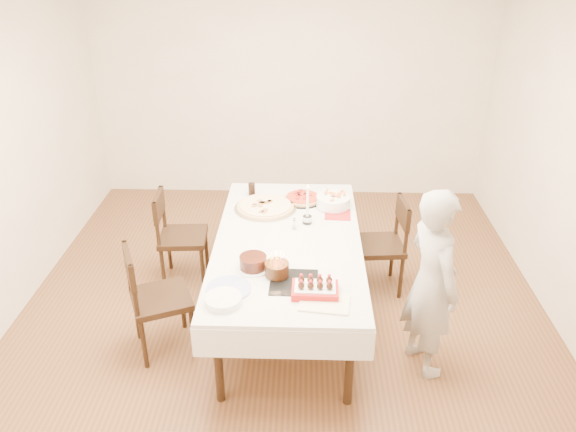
{
  "coord_description": "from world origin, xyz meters",
  "views": [
    {
      "loc": [
        0.16,
        -3.82,
        2.95
      ],
      "look_at": [
        0.04,
        -0.01,
        0.96
      ],
      "focal_mm": 35.0,
      "sensor_mm": 36.0,
      "label": 1
    }
  ],
  "objects_px": {
    "pizza_white": "(265,207)",
    "cola_glass": "(252,189)",
    "chair_left_dessert": "(161,299)",
    "taper_candle": "(308,204)",
    "chair_right_savory": "(379,246)",
    "person": "(431,283)",
    "pasta_bowl": "(333,201)",
    "pizza_pepperoni": "(303,198)",
    "dining_table": "(288,280)",
    "birthday_cake": "(277,265)",
    "layer_cake": "(253,263)",
    "strawberry_box": "(315,289)",
    "chair_left_savory": "(183,237)"
  },
  "relations": [
    {
      "from": "taper_candle",
      "to": "strawberry_box",
      "type": "height_order",
      "value": "taper_candle"
    },
    {
      "from": "taper_candle",
      "to": "dining_table",
      "type": "bearing_deg",
      "value": -117.98
    },
    {
      "from": "chair_left_dessert",
      "to": "taper_candle",
      "type": "height_order",
      "value": "taper_candle"
    },
    {
      "from": "pizza_pepperoni",
      "to": "dining_table",
      "type": "bearing_deg",
      "value": -98.81
    },
    {
      "from": "person",
      "to": "cola_glass",
      "type": "height_order",
      "value": "person"
    },
    {
      "from": "strawberry_box",
      "to": "cola_glass",
      "type": "bearing_deg",
      "value": 110.09
    },
    {
      "from": "pasta_bowl",
      "to": "strawberry_box",
      "type": "bearing_deg",
      "value": -97.58
    },
    {
      "from": "chair_left_dessert",
      "to": "pizza_pepperoni",
      "type": "distance_m",
      "value": 1.56
    },
    {
      "from": "birthday_cake",
      "to": "chair_right_savory",
      "type": "bearing_deg",
      "value": 48.97
    },
    {
      "from": "chair_left_savory",
      "to": "taper_candle",
      "type": "distance_m",
      "value": 1.25
    },
    {
      "from": "taper_candle",
      "to": "strawberry_box",
      "type": "xyz_separation_m",
      "value": [
        0.05,
        -1.0,
        -0.14
      ]
    },
    {
      "from": "chair_right_savory",
      "to": "person",
      "type": "height_order",
      "value": "person"
    },
    {
      "from": "pizza_pepperoni",
      "to": "birthday_cake",
      "type": "height_order",
      "value": "birthday_cake"
    },
    {
      "from": "pasta_bowl",
      "to": "dining_table",
      "type": "bearing_deg",
      "value": -122.41
    },
    {
      "from": "pasta_bowl",
      "to": "person",
      "type": "bearing_deg",
      "value": -60.07
    },
    {
      "from": "pizza_white",
      "to": "cola_glass",
      "type": "relative_size",
      "value": 4.71
    },
    {
      "from": "person",
      "to": "cola_glass",
      "type": "relative_size",
      "value": 12.54
    },
    {
      "from": "taper_candle",
      "to": "chair_left_savory",
      "type": "bearing_deg",
      "value": 166.06
    },
    {
      "from": "taper_candle",
      "to": "cola_glass",
      "type": "xyz_separation_m",
      "value": [
        -0.51,
        0.53,
        -0.12
      ]
    },
    {
      "from": "chair_left_savory",
      "to": "pizza_white",
      "type": "xyz_separation_m",
      "value": [
        0.75,
        -0.02,
        0.33
      ]
    },
    {
      "from": "dining_table",
      "to": "birthday_cake",
      "type": "bearing_deg",
      "value": -96.9
    },
    {
      "from": "chair_right_savory",
      "to": "chair_left_dessert",
      "type": "bearing_deg",
      "value": -158.64
    },
    {
      "from": "chair_right_savory",
      "to": "cola_glass",
      "type": "distance_m",
      "value": 1.25
    },
    {
      "from": "chair_right_savory",
      "to": "pizza_white",
      "type": "bearing_deg",
      "value": 171.04
    },
    {
      "from": "dining_table",
      "to": "taper_candle",
      "type": "distance_m",
      "value": 0.64
    },
    {
      "from": "pizza_white",
      "to": "cola_glass",
      "type": "xyz_separation_m",
      "value": [
        -0.14,
        0.28,
        0.04
      ]
    },
    {
      "from": "pizza_pepperoni",
      "to": "cola_glass",
      "type": "bearing_deg",
      "value": 167.58
    },
    {
      "from": "chair_left_savory",
      "to": "dining_table",
      "type": "bearing_deg",
      "value": 146.19
    },
    {
      "from": "chair_left_savory",
      "to": "birthday_cake",
      "type": "bearing_deg",
      "value": 126.56
    },
    {
      "from": "pizza_pepperoni",
      "to": "chair_right_savory",
      "type": "bearing_deg",
      "value": -19.56
    },
    {
      "from": "person",
      "to": "pasta_bowl",
      "type": "xyz_separation_m",
      "value": [
        -0.64,
        1.12,
        0.08
      ]
    },
    {
      "from": "chair_left_dessert",
      "to": "dining_table",
      "type": "bearing_deg",
      "value": 179.6
    },
    {
      "from": "chair_left_dessert",
      "to": "birthday_cake",
      "type": "xyz_separation_m",
      "value": [
        0.88,
        -0.11,
        0.39
      ]
    },
    {
      "from": "chair_right_savory",
      "to": "person",
      "type": "bearing_deg",
      "value": -82.11
    },
    {
      "from": "chair_right_savory",
      "to": "pasta_bowl",
      "type": "distance_m",
      "value": 0.57
    },
    {
      "from": "dining_table",
      "to": "pizza_pepperoni",
      "type": "distance_m",
      "value": 0.82
    },
    {
      "from": "chair_left_savory",
      "to": "pasta_bowl",
      "type": "height_order",
      "value": "chair_left_savory"
    },
    {
      "from": "chair_left_dessert",
      "to": "pasta_bowl",
      "type": "height_order",
      "value": "chair_left_dessert"
    },
    {
      "from": "strawberry_box",
      "to": "taper_candle",
      "type": "bearing_deg",
      "value": 93.0
    },
    {
      "from": "pizza_pepperoni",
      "to": "strawberry_box",
      "type": "bearing_deg",
      "value": -86.27
    },
    {
      "from": "dining_table",
      "to": "layer_cake",
      "type": "bearing_deg",
      "value": -119.63
    },
    {
      "from": "dining_table",
      "to": "pizza_white",
      "type": "bearing_deg",
      "value": 111.64
    },
    {
      "from": "layer_cake",
      "to": "person",
      "type": "bearing_deg",
      "value": -4.89
    },
    {
      "from": "pasta_bowl",
      "to": "pizza_pepperoni",
      "type": "bearing_deg",
      "value": 156.17
    },
    {
      "from": "chair_left_dessert",
      "to": "strawberry_box",
      "type": "height_order",
      "value": "chair_left_dessert"
    },
    {
      "from": "chair_left_savory",
      "to": "pizza_pepperoni",
      "type": "bearing_deg",
      "value": -175.71
    },
    {
      "from": "taper_candle",
      "to": "person",
      "type": "bearing_deg",
      "value": -42.9
    },
    {
      "from": "chair_left_savory",
      "to": "birthday_cake",
      "type": "distance_m",
      "value": 1.46
    },
    {
      "from": "pizza_white",
      "to": "layer_cake",
      "type": "bearing_deg",
      "value": -91.47
    },
    {
      "from": "chair_left_dessert",
      "to": "cola_glass",
      "type": "relative_size",
      "value": 7.88
    }
  ]
}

